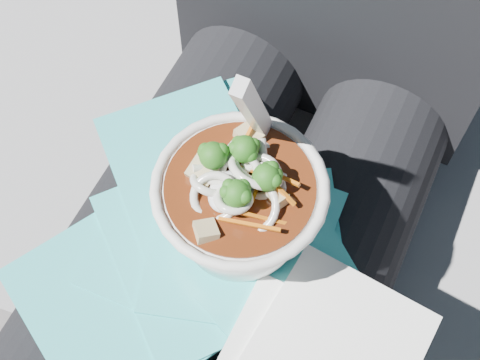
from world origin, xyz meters
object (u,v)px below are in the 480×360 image
at_px(lap, 225,267).
at_px(person_body, 264,184).
at_px(udon_bowl, 240,201).
at_px(plastic_bag, 212,235).
at_px(stone_ledge, 273,257).

height_order(lap, person_body, person_body).
bearing_deg(udon_bowl, plastic_bag, -145.18).
xyz_separation_m(stone_ledge, lap, (0.00, -0.15, 0.31)).
distance_m(lap, person_body, 0.09).
bearing_deg(lap, person_body, 90.00).
height_order(stone_ledge, person_body, person_body).
bearing_deg(person_body, plastic_bag, -95.47).
xyz_separation_m(person_body, plastic_bag, (-0.01, -0.10, 0.06)).
relative_size(lap, person_body, 0.48).
height_order(lap, plastic_bag, plastic_bag).
bearing_deg(stone_ledge, lap, -90.00).
bearing_deg(stone_ledge, udon_bowl, -85.13).
relative_size(person_body, plastic_bag, 2.74).
height_order(stone_ledge, udon_bowl, udon_bowl).
bearing_deg(udon_bowl, person_body, 98.26).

